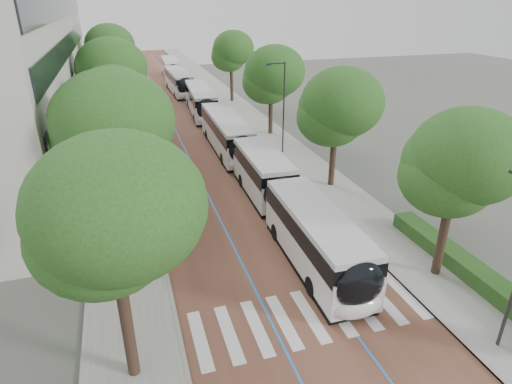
% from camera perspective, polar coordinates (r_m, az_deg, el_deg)
% --- Properties ---
extents(ground, '(160.00, 160.00, 0.00)m').
position_cam_1_polar(ground, '(19.47, 7.86, -18.01)').
color(ground, '#51544C').
rests_on(ground, ground).
extents(road, '(11.00, 140.00, 0.02)m').
position_cam_1_polar(road, '(54.77, -10.09, 10.40)').
color(road, brown).
rests_on(road, ground).
extents(sidewalk_left, '(4.00, 140.00, 0.12)m').
position_cam_1_polar(sidewalk_left, '(54.36, -18.03, 9.53)').
color(sidewalk_left, gray).
rests_on(sidewalk_left, ground).
extents(sidewalk_right, '(4.00, 140.00, 0.12)m').
position_cam_1_polar(sidewalk_right, '(56.16, -2.37, 11.16)').
color(sidewalk_right, gray).
rests_on(sidewalk_right, ground).
extents(kerb_left, '(0.20, 140.00, 0.14)m').
position_cam_1_polar(kerb_left, '(54.36, -16.02, 9.78)').
color(kerb_left, gray).
rests_on(kerb_left, ground).
extents(kerb_right, '(0.20, 140.00, 0.14)m').
position_cam_1_polar(kerb_right, '(55.72, -4.29, 11.00)').
color(kerb_right, gray).
rests_on(kerb_right, ground).
extents(zebra_crossing, '(10.55, 3.60, 0.01)m').
position_cam_1_polar(zebra_crossing, '(20.19, 7.18, -16.02)').
color(zebra_crossing, silver).
rests_on(zebra_crossing, ground).
extents(lane_line_left, '(0.12, 126.00, 0.01)m').
position_cam_1_polar(lane_line_left, '(54.59, -11.77, 10.23)').
color(lane_line_left, blue).
rests_on(lane_line_left, road).
extents(lane_line_right, '(0.12, 126.00, 0.01)m').
position_cam_1_polar(lane_line_right, '(54.98, -8.42, 10.58)').
color(lane_line_right, blue).
rests_on(lane_line_right, road).
extents(hedge, '(1.20, 14.00, 0.80)m').
position_cam_1_polar(hedge, '(23.87, 28.57, -10.65)').
color(hedge, '#1F4819').
rests_on(hedge, sidewalk_right).
extents(streetlight_far, '(1.82, 0.20, 8.00)m').
position_cam_1_polar(streetlight_far, '(38.12, 3.48, 12.01)').
color(streetlight_far, '#2D2D30').
rests_on(streetlight_far, sidewalk_right).
extents(lamp_post_left, '(0.14, 0.14, 8.00)m').
position_cam_1_polar(lamp_post_left, '(22.63, -14.54, 0.37)').
color(lamp_post_left, '#2D2D30').
rests_on(lamp_post_left, sidewalk_left).
extents(trees_left, '(6.16, 60.78, 9.91)m').
position_cam_1_polar(trees_left, '(38.77, -18.98, 13.79)').
color(trees_left, black).
rests_on(trees_left, ground).
extents(trees_right, '(5.99, 47.30, 8.68)m').
position_cam_1_polar(trees_right, '(38.59, 4.89, 13.82)').
color(trees_right, black).
rests_on(trees_right, ground).
extents(lead_bus, '(2.94, 18.45, 3.20)m').
position_cam_1_polar(lead_bus, '(25.67, 4.60, -2.05)').
color(lead_bus, black).
rests_on(lead_bus, ground).
extents(bus_queued_0, '(2.78, 12.45, 3.20)m').
position_cam_1_polar(bus_queued_0, '(39.46, -3.84, 7.63)').
color(bus_queued_0, silver).
rests_on(bus_queued_0, ground).
extents(bus_queued_1, '(3.27, 12.53, 3.20)m').
position_cam_1_polar(bus_queued_1, '(52.74, -7.35, 11.84)').
color(bus_queued_1, silver).
rests_on(bus_queued_1, ground).
extents(bus_queued_2, '(2.81, 12.45, 3.20)m').
position_cam_1_polar(bus_queued_2, '(65.89, -10.21, 14.20)').
color(bus_queued_2, silver).
rests_on(bus_queued_2, ground).
extents(bus_queued_3, '(3.09, 12.50, 3.20)m').
position_cam_1_polar(bus_queued_3, '(79.09, -11.26, 15.81)').
color(bus_queued_3, silver).
rests_on(bus_queued_3, ground).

